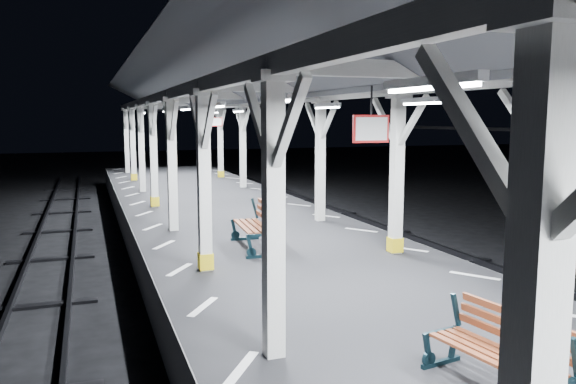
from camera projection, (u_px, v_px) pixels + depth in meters
ground at (350, 348)px, 9.33m from camera, size 120.00×120.00×0.00m
platform at (351, 319)px, 9.26m from camera, size 6.00×50.00×1.00m
hazard_stripes_left at (203, 307)px, 8.37m from camera, size 1.00×48.00×0.01m
hazard_stripes_right at (475, 276)px, 10.02m from camera, size 1.00×48.00×0.01m
canopy at (355, 69)px, 8.72m from camera, size 5.40×49.00×4.65m
bench_near at (500, 349)px, 5.75m from camera, size 0.80×1.60×0.83m
bench_mid at (257, 224)px, 12.11m from camera, size 0.81×1.86×0.99m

